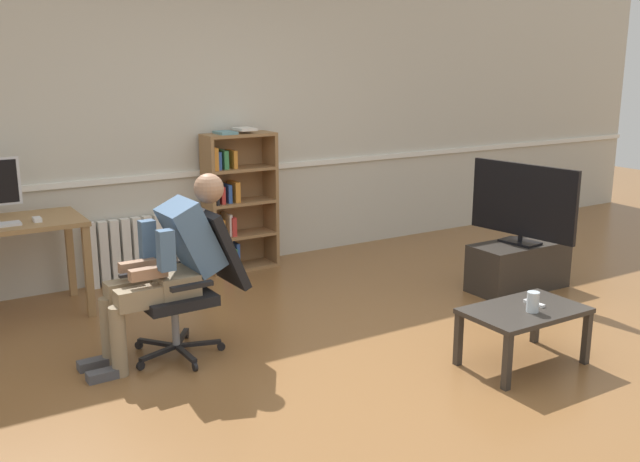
% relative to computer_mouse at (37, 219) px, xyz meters
% --- Properties ---
extents(ground_plane, '(18.00, 18.00, 0.00)m').
position_rel_computer_mouse_xyz_m(ground_plane, '(1.62, -2.03, -0.77)').
color(ground_plane, brown).
extents(back_wall, '(12.00, 0.13, 2.70)m').
position_rel_computer_mouse_xyz_m(back_wall, '(1.62, 0.62, 0.58)').
color(back_wall, beige).
rests_on(back_wall, ground_plane).
extents(computer_mouse, '(0.06, 0.10, 0.03)m').
position_rel_computer_mouse_xyz_m(computer_mouse, '(0.00, 0.00, 0.00)').
color(computer_mouse, white).
rests_on(computer_mouse, computer_desk).
extents(bookshelf, '(0.67, 0.29, 1.33)m').
position_rel_computer_mouse_xyz_m(bookshelf, '(1.82, 0.41, -0.14)').
color(bookshelf, olive).
rests_on(bookshelf, ground_plane).
extents(radiator, '(0.97, 0.08, 0.58)m').
position_rel_computer_mouse_xyz_m(radiator, '(0.95, 0.51, -0.48)').
color(radiator, white).
rests_on(radiator, ground_plane).
extents(office_chair, '(0.79, 0.61, 0.98)m').
position_rel_computer_mouse_xyz_m(office_chair, '(0.75, -1.24, -0.25)').
color(office_chair, black).
rests_on(office_chair, ground_plane).
extents(person_seated, '(1.01, 0.40, 1.21)m').
position_rel_computer_mouse_xyz_m(person_seated, '(0.57, -1.24, -0.12)').
color(person_seated, '#937F60').
rests_on(person_seated, ground_plane).
extents(tv_stand, '(0.88, 0.40, 0.41)m').
position_rel_computer_mouse_xyz_m(tv_stand, '(3.62, -1.44, -0.57)').
color(tv_stand, '#2D2823').
rests_on(tv_stand, ground_plane).
extents(tv_screen, '(0.24, 1.00, 0.68)m').
position_rel_computer_mouse_xyz_m(tv_screen, '(3.62, -1.44, -0.00)').
color(tv_screen, black).
rests_on(tv_screen, tv_stand).
extents(coffee_table, '(0.78, 0.49, 0.38)m').
position_rel_computer_mouse_xyz_m(coffee_table, '(2.46, -2.56, -0.44)').
color(coffee_table, '#332D28').
rests_on(coffee_table, ground_plane).
extents(drinking_glass, '(0.08, 0.08, 0.13)m').
position_rel_computer_mouse_xyz_m(drinking_glass, '(2.46, -2.63, -0.32)').
color(drinking_glass, silver).
rests_on(drinking_glass, coffee_table).
extents(spare_remote, '(0.05, 0.15, 0.02)m').
position_rel_computer_mouse_xyz_m(spare_remote, '(2.57, -2.54, -0.38)').
color(spare_remote, white).
rests_on(spare_remote, coffee_table).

